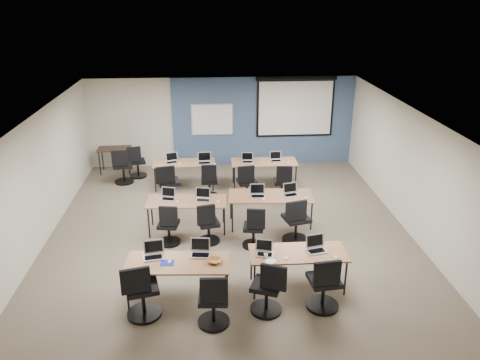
{
  "coord_description": "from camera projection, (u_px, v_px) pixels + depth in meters",
  "views": [
    {
      "loc": [
        -0.43,
        -9.26,
        5.06
      ],
      "look_at": [
        0.25,
        0.4,
        1.11
      ],
      "focal_mm": 35.0,
      "sensor_mm": 36.0,
      "label": 1
    }
  ],
  "objects": [
    {
      "name": "task_chair_9",
      "position": [
        209.0,
        184.0,
        12.14
      ],
      "size": [
        0.47,
        0.47,
        0.96
      ],
      "rotation": [
        0.0,
        0.0,
        0.01
      ],
      "color": "black",
      "rests_on": "floor"
    },
    {
      "name": "laptop_3",
      "position": [
        316.0,
        247.0,
        8.38
      ],
      "size": [
        0.34,
        0.29,
        0.26
      ],
      "rotation": [
        0.0,
        0.0,
        0.21
      ],
      "color": "#B8B8C6",
      "rests_on": "training_table_front_right"
    },
    {
      "name": "laptop_9",
      "position": [
        204.0,
        160.0,
        12.61
      ],
      "size": [
        0.36,
        0.31,
        0.27
      ],
      "rotation": [
        0.0,
        0.0,
        0.06
      ],
      "color": "#BDBDBD",
      "rests_on": "training_table_back_left"
    },
    {
      "name": "laptop_4",
      "position": [
        168.0,
        196.0,
        10.44
      ],
      "size": [
        0.32,
        0.27,
        0.24
      ],
      "rotation": [
        0.0,
        0.0,
        -0.28
      ],
      "color": "#B0B0BE",
      "rests_on": "training_table_mid_left"
    },
    {
      "name": "whiteboard",
      "position": [
        212.0,
        120.0,
        14.02
      ],
      "size": [
        1.28,
        0.03,
        0.98
      ],
      "color": "silver",
      "rests_on": "wall_back"
    },
    {
      "name": "floor",
      "position": [
        230.0,
        233.0,
        10.5
      ],
      "size": [
        8.0,
        9.0,
        0.02
      ],
      "primitive_type": "cube",
      "color": "#6B6354",
      "rests_on": "ground"
    },
    {
      "name": "spare_chair_a",
      "position": [
        137.0,
        164.0,
        13.47
      ],
      "size": [
        0.48,
        0.48,
        0.97
      ],
      "rotation": [
        0.0,
        0.0,
        0.26
      ],
      "color": "black",
      "rests_on": "floor"
    },
    {
      "name": "utility_table",
      "position": [
        115.0,
        151.0,
        13.76
      ],
      "size": [
        0.96,
        0.53,
        0.75
      ],
      "rotation": [
        0.0,
        0.0,
        0.04
      ],
      "color": "#34251A",
      "rests_on": "floor"
    },
    {
      "name": "laptop_2",
      "position": [
        264.0,
        251.0,
        8.26
      ],
      "size": [
        0.3,
        0.26,
        0.23
      ],
      "rotation": [
        0.0,
        0.0,
        -0.24
      ],
      "color": "#B9B9BF",
      "rests_on": "training_table_front_right"
    },
    {
      "name": "projector_screen",
      "position": [
        295.0,
        104.0,
        14.0
      ],
      "size": [
        2.4,
        0.1,
        1.82
      ],
      "color": "black",
      "rests_on": "wall_back"
    },
    {
      "name": "task_chair_10",
      "position": [
        247.0,
        186.0,
        11.97
      ],
      "size": [
        0.53,
        0.53,
        1.01
      ],
      "rotation": [
        0.0,
        0.0,
        0.2
      ],
      "color": "black",
      "rests_on": "floor"
    },
    {
      "name": "mouse_7",
      "position": [
        306.0,
        197.0,
        10.49
      ],
      "size": [
        0.06,
        0.1,
        0.03
      ],
      "primitive_type": "ellipsoid",
      "rotation": [
        0.0,
        0.0,
        0.02
      ],
      "color": "white",
      "rests_on": "training_table_mid_right"
    },
    {
      "name": "wall_back",
      "position": [
        222.0,
        122.0,
        14.14
      ],
      "size": [
        8.0,
        0.04,
        2.7
      ],
      "primitive_type": "cube",
      "color": "beige",
      "rests_on": "ground"
    },
    {
      "name": "laptop_5",
      "position": [
        203.0,
        197.0,
        10.38
      ],
      "size": [
        0.33,
        0.28,
        0.25
      ],
      "rotation": [
        0.0,
        0.0,
        -0.22
      ],
      "color": "silver",
      "rests_on": "training_table_mid_left"
    },
    {
      "name": "coffee_cup",
      "position": [
        266.0,
        256.0,
        8.14
      ],
      "size": [
        0.06,
        0.06,
        0.05
      ],
      "primitive_type": "imported",
      "rotation": [
        0.0,
        0.0,
        0.03
      ],
      "color": "silver",
      "rests_on": "snack_plate"
    },
    {
      "name": "task_chair_8",
      "position": [
        168.0,
        187.0,
        11.83
      ],
      "size": [
        0.58,
        0.58,
        1.05
      ],
      "rotation": [
        0.0,
        0.0,
        0.23
      ],
      "color": "black",
      "rests_on": "floor"
    },
    {
      "name": "laptop_6",
      "position": [
        258.0,
        193.0,
        10.58
      ],
      "size": [
        0.34,
        0.29,
        0.26
      ],
      "rotation": [
        0.0,
        0.0,
        -0.05
      ],
      "color": "#BBBBBB",
      "rests_on": "training_table_mid_right"
    },
    {
      "name": "wall_front",
      "position": [
        248.0,
        311.0,
        5.83
      ],
      "size": [
        8.0,
        0.04,
        2.7
      ],
      "primitive_type": "cube",
      "color": "beige",
      "rests_on": "ground"
    },
    {
      "name": "blue_mousepad",
      "position": [
        167.0,
        263.0,
        7.99
      ],
      "size": [
        0.23,
        0.2,
        0.01
      ],
      "primitive_type": "cube",
      "rotation": [
        0.0,
        0.0,
        -0.02
      ],
      "color": "#11259A",
      "rests_on": "training_table_front_left"
    },
    {
      "name": "mouse_11",
      "position": [
        289.0,
        162.0,
        12.65
      ],
      "size": [
        0.06,
        0.09,
        0.03
      ],
      "primitive_type": "ellipsoid",
      "rotation": [
        0.0,
        0.0,
        -0.1
      ],
      "color": "white",
      "rests_on": "training_table_back_right"
    },
    {
      "name": "blue_accent_panel",
      "position": [
        263.0,
        122.0,
        14.2
      ],
      "size": [
        5.5,
        0.04,
        2.7
      ],
      "primitive_type": "cube",
      "color": "#3D5977",
      "rests_on": "wall_back"
    },
    {
      "name": "task_chair_7",
      "position": [
        296.0,
        224.0,
        9.96
      ],
      "size": [
        0.58,
        0.57,
        1.05
      ],
      "rotation": [
        0.0,
        0.0,
        0.26
      ],
      "color": "black",
      "rests_on": "floor"
    },
    {
      "name": "task_chair_11",
      "position": [
        282.0,
        185.0,
        12.09
      ],
      "size": [
        0.47,
        0.47,
        0.95
      ],
      "rotation": [
        0.0,
        0.0,
        -0.06
      ],
      "color": "black",
      "rests_on": "floor"
    },
    {
      "name": "spare_chair_b",
      "position": [
        123.0,
        169.0,
        13.05
      ],
      "size": [
        0.54,
        0.54,
        1.02
      ],
      "rotation": [
        0.0,
        0.0,
        0.09
      ],
      "color": "black",
      "rests_on": "floor"
    },
    {
      "name": "mouse_0",
      "position": [
        170.0,
        262.0,
        8.01
      ],
      "size": [
        0.07,
        0.11,
        0.03
      ],
      "primitive_type": "ellipsoid",
      "rotation": [
        0.0,
        0.0,
        -0.14
      ],
      "color": "white",
      "rests_on": "training_table_front_left"
    },
    {
      "name": "training_table_mid_left",
      "position": [
        187.0,
        203.0,
        10.38
      ],
      "size": [
        1.77,
        0.74,
        0.73
      ],
      "rotation": [
        0.0,
        0.0,
        -0.05
      ],
      "color": "#9E6238",
      "rests_on": "floor"
    },
    {
      "name": "ceiling",
      "position": [
        229.0,
        115.0,
        9.48
      ],
      "size": [
        8.0,
        9.0,
        0.02
      ],
      "primitive_type": "cube",
      "color": "white",
      "rests_on": "ground"
    },
    {
      "name": "training_table_mid_right",
      "position": [
        271.0,
        197.0,
        10.64
      ],
      "size": [
        1.91,
        0.79,
        0.73
      ],
      "rotation": [
        0.0,
        0.0,
        -0.07
      ],
      "color": "olive",
      "rests_on": "floor"
    },
    {
      "name": "laptop_10",
      "position": [
        247.0,
        160.0,
        12.68
      ],
      "size": [
        0.32,
        0.27,
        0.24
      ],
      "rotation": [
        0.0,
        0.0,
        -0.07
      ],
      "color": "#BABAC4",
      "rests_on": "training_table_back_right"
    },
    {
      "name": "task_chair_2",
      "position": [
        268.0,
        292.0,
        7.76
      ],
      "size": [
        0.56,
        0.54,
        1.01
      ],
      "rotation": [
        0.0,
        0.0,
        -0.38
      ],
      "color": "black",
      "rests_on": "floor"
    },
    {
      "name": "task_chair_4",
      "position": [
        169.0,
        228.0,
        9.88
      ],
      "size": [
        0.47,
        0.47,
        0.96
      ],
      "rotation": [
        0.0,
        0.0,
        -0.15
      ],
      "color": "black",
      "rests_on": "floor"
    },
    {
      "name": "mouse_8",
      "position": [
        180.0,
        164.0,
        12.5
      ],
      "size": [
        0.09,
        0.11,
        0.04
      ],
      "primitive_type": "ellipsoid",
      "rotation": [
        0.0,
        0.0,
        0.27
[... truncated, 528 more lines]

